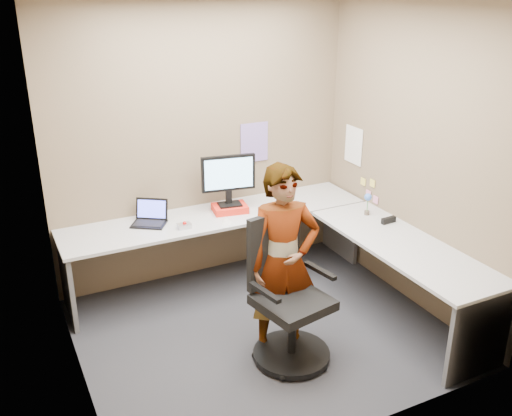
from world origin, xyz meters
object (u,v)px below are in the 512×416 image
monitor (228,176)px  person (283,262)px  desk (287,243)px  office_chair (287,303)px

monitor → person: bearing=-85.0°
desk → monitor: bearing=115.1°
monitor → desk: bearing=-55.5°
office_chair → person: bearing=67.3°
office_chair → monitor: bearing=74.1°
desk → person: 0.78m
monitor → person: (-0.10, -1.27, -0.30)m
desk → monitor: monitor is taller
desk → office_chair: (-0.42, -0.75, -0.11)m
office_chair → person: 0.33m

